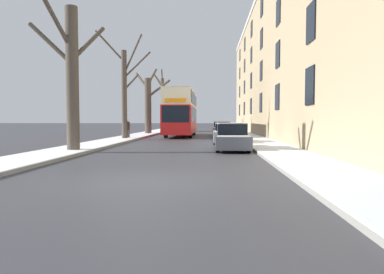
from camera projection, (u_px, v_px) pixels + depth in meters
The scene contains 15 objects.
ground_plane at pixel (138, 182), 8.98m from camera, with size 320.00×320.00×0.00m, color #38383D.
sidewalk_left at pixel (171, 128), 62.13m from camera, with size 2.50×130.00×0.16m.
sidewalk_right at pixel (230, 129), 61.54m from camera, with size 2.50×130.00×0.16m.
terrace_facade_right at pixel (299, 65), 35.56m from camera, with size 9.10×54.26×14.80m.
bare_tree_left_0 at pixel (71, 74), 16.99m from camera, with size 3.59×3.02×8.05m.
bare_tree_left_1 at pixel (125, 90), 27.78m from camera, with size 4.58×1.26×8.87m.
bare_tree_left_2 at pixel (148, 103), 38.41m from camera, with size 4.37×2.25×7.58m.
bare_tree_left_3 at pixel (162, 102), 49.86m from camera, with size 1.80×4.18×8.82m.
double_decker_bus at pixel (181, 111), 34.52m from camera, with size 2.62×11.48×4.51m.
parked_car_0 at pixel (232, 138), 18.32m from camera, with size 1.76×3.97×1.49m.
parked_car_1 at pixel (227, 134), 23.56m from camera, with size 1.87×4.01×1.44m.
parked_car_2 at pixel (224, 132), 28.89m from camera, with size 1.73×4.13×1.27m.
parked_car_3 at pixel (222, 129), 34.74m from camera, with size 1.84×4.28×1.51m.
oncoming_van at pixel (182, 123), 49.09m from camera, with size 2.00×5.11×2.17m.
pedestrian_left_sidewalk at pixel (128, 128), 29.17m from camera, with size 0.37×0.37×1.69m.
Camera 1 is at (1.90, -8.82, 1.65)m, focal length 32.00 mm.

